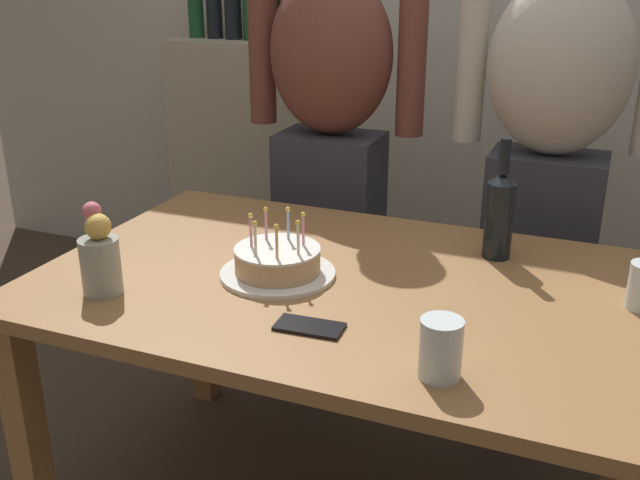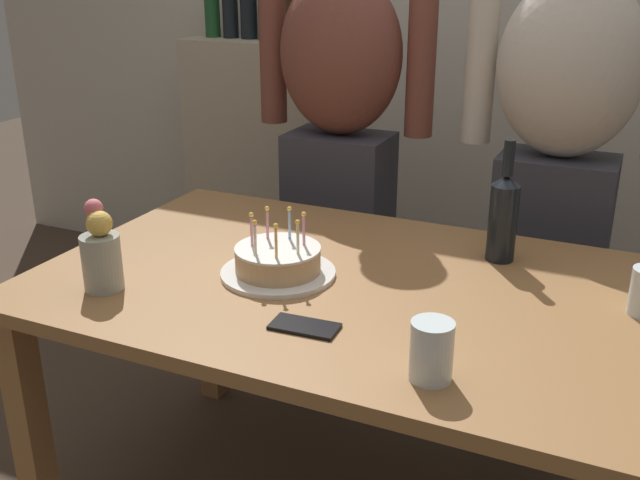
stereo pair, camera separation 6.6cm
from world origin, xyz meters
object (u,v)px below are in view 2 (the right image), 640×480
(cell_phone, at_px, (305,326))
(person_man_bearded, at_px, (340,147))
(birthday_cake, at_px, (278,262))
(water_glass_far, at_px, (431,351))
(flower_vase, at_px, (101,254))
(wine_bottle, at_px, (503,215))
(person_woman_cardigan, at_px, (558,172))

(cell_phone, relative_size, person_man_bearded, 0.09)
(birthday_cake, distance_m, person_man_bearded, 0.78)
(water_glass_far, height_order, flower_vase, flower_vase)
(water_glass_far, bearing_deg, cell_phone, 164.86)
(birthday_cake, xyz_separation_m, person_man_bearded, (-0.16, 0.75, 0.10))
(birthday_cake, xyz_separation_m, cell_phone, (0.18, -0.22, -0.03))
(wine_bottle, bearing_deg, water_glass_far, -89.70)
(birthday_cake, relative_size, cell_phone, 1.96)
(flower_vase, bearing_deg, water_glass_far, -4.40)
(flower_vase, relative_size, person_woman_cardigan, 0.13)
(wine_bottle, relative_size, person_woman_cardigan, 0.19)
(birthday_cake, distance_m, flower_vase, 0.42)
(wine_bottle, height_order, cell_phone, wine_bottle)
(flower_vase, relative_size, person_man_bearded, 0.13)
(person_man_bearded, bearing_deg, water_glass_far, 121.11)
(cell_phone, height_order, person_man_bearded, person_man_bearded)
(wine_bottle, height_order, person_man_bearded, person_man_bearded)
(person_man_bearded, xyz_separation_m, person_woman_cardigan, (0.71, 0.00, 0.00))
(wine_bottle, height_order, flower_vase, wine_bottle)
(cell_phone, bearing_deg, person_woman_cardigan, 66.00)
(person_woman_cardigan, bearing_deg, wine_bottle, 80.28)
(water_glass_far, bearing_deg, person_woman_cardigan, 86.23)
(person_woman_cardigan, bearing_deg, cell_phone, 69.36)
(cell_phone, distance_m, flower_vase, 0.52)
(water_glass_far, xyz_separation_m, wine_bottle, (-0.00, 0.63, 0.06))
(cell_phone, xyz_separation_m, person_man_bearded, (-0.34, 0.97, 0.13))
(wine_bottle, bearing_deg, person_woman_cardigan, 80.28)
(wine_bottle, relative_size, flower_vase, 1.47)
(water_glass_far, bearing_deg, flower_vase, 175.60)
(flower_vase, bearing_deg, wine_bottle, 35.07)
(wine_bottle, bearing_deg, birthday_cake, -145.26)
(wine_bottle, xyz_separation_m, person_woman_cardigan, (0.07, 0.42, 0.01))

